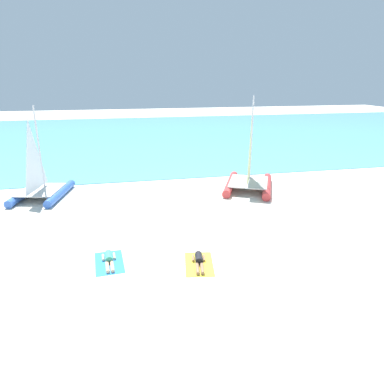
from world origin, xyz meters
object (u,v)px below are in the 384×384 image
at_px(sunbather_left, 109,259).
at_px(towel_right, 199,264).
at_px(sailboat_blue, 40,185).
at_px(towel_left, 109,262).
at_px(sunbather_right, 199,260).
at_px(sailboat_red, 249,177).

relative_size(sunbather_left, towel_right, 0.82).
height_order(sailboat_blue, towel_right, sailboat_blue).
bearing_deg(towel_left, sailboat_blue, 115.03).
xyz_separation_m(sailboat_blue, towel_left, (4.16, -8.91, -0.81)).
relative_size(towel_left, towel_right, 1.00).
bearing_deg(towel_right, sunbather_right, 80.32).
bearing_deg(sunbather_right, sailboat_blue, 137.97).
relative_size(sailboat_blue, towel_right, 2.88).
xyz_separation_m(towel_right, sunbather_right, (0.01, 0.07, 0.13)).
bearing_deg(towel_left, sailboat_red, 41.43).
height_order(sailboat_blue, sunbather_right, sailboat_blue).
height_order(sailboat_red, sunbather_right, sailboat_red).
distance_m(sailboat_red, towel_right, 10.18).
height_order(towel_left, towel_right, same).
bearing_deg(sailboat_red, sunbather_left, -114.21).
bearing_deg(sunbather_right, sailboat_red, 67.87).
xyz_separation_m(sailboat_blue, towel_right, (7.65, -9.77, -0.81)).
relative_size(sailboat_red, sunbather_right, 3.80).
height_order(towel_left, sunbather_left, sunbather_left).
bearing_deg(sunbather_right, towel_right, -90.00).
bearing_deg(sailboat_blue, sailboat_red, 6.65).
distance_m(sailboat_blue, towel_right, 12.43).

